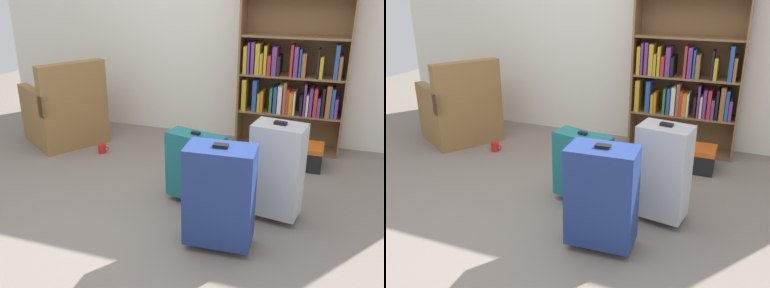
# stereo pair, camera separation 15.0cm
# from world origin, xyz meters

# --- Properties ---
(ground_plane) EXTENTS (9.58, 9.58, 0.00)m
(ground_plane) POSITION_xyz_m (0.00, 0.00, 0.00)
(ground_plane) COLOR slate
(back_wall) EXTENTS (5.47, 0.10, 2.60)m
(back_wall) POSITION_xyz_m (0.00, 2.14, 1.30)
(back_wall) COLOR silver
(back_wall) RESTS_ON ground
(bookshelf) EXTENTS (1.05, 0.30, 1.90)m
(bookshelf) POSITION_xyz_m (0.75, 1.94, 0.98)
(bookshelf) COLOR brown
(bookshelf) RESTS_ON ground
(armchair) EXTENTS (0.97, 0.97, 0.90)m
(armchair) POSITION_xyz_m (-1.54, 1.35, 0.32)
(armchair) COLOR olive
(armchair) RESTS_ON ground
(mug) EXTENTS (0.12, 0.08, 0.10)m
(mug) POSITION_xyz_m (-1.01, 1.17, 0.05)
(mug) COLOR red
(mug) RESTS_ON ground
(storage_box) EXTENTS (0.50, 0.28, 0.23)m
(storage_box) POSITION_xyz_m (0.89, 1.48, 0.12)
(storage_box) COLOR black
(storage_box) RESTS_ON ground
(suitcase_silver) EXTENTS (0.39, 0.29, 0.75)m
(suitcase_silver) POSITION_xyz_m (0.84, 0.48, 0.39)
(suitcase_silver) COLOR #B7BABF
(suitcase_silver) RESTS_ON ground
(suitcase_teal) EXTENTS (0.49, 0.29, 0.60)m
(suitcase_teal) POSITION_xyz_m (0.22, 0.50, 0.31)
(suitcase_teal) COLOR #19666B
(suitcase_teal) RESTS_ON ground
(suitcase_navy_blue) EXTENTS (0.45, 0.28, 0.73)m
(suitcase_navy_blue) POSITION_xyz_m (0.55, 0.00, 0.38)
(suitcase_navy_blue) COLOR navy
(suitcase_navy_blue) RESTS_ON ground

